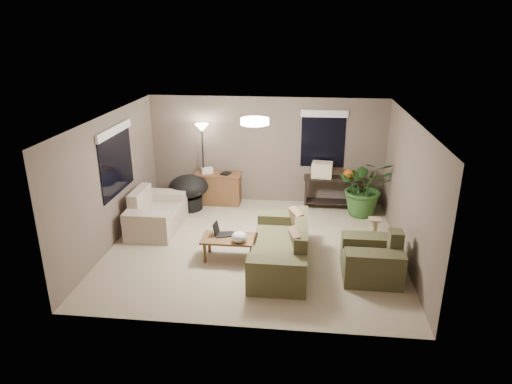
# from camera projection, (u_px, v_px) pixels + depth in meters

# --- Properties ---
(room_shell) EXTENTS (5.50, 5.50, 5.50)m
(room_shell) POSITION_uv_depth(u_px,v_px,m) (255.00, 186.00, 8.38)
(room_shell) COLOR tan
(room_shell) RESTS_ON ground
(main_sofa) EXTENTS (0.95, 2.20, 0.85)m
(main_sofa) POSITION_uv_depth(u_px,v_px,m) (282.00, 249.00, 8.06)
(main_sofa) COLOR #4E4C2E
(main_sofa) RESTS_ON ground
(throw_pillows) EXTENTS (0.39, 1.40, 0.47)m
(throw_pillows) POSITION_uv_depth(u_px,v_px,m) (297.00, 232.00, 7.91)
(throw_pillows) COLOR #8C7251
(throw_pillows) RESTS_ON main_sofa
(loveseat) EXTENTS (0.90, 1.60, 0.85)m
(loveseat) POSITION_uv_depth(u_px,v_px,m) (155.00, 215.00, 9.51)
(loveseat) COLOR #BDB5A2
(loveseat) RESTS_ON ground
(armchair) EXTENTS (0.95, 1.00, 0.85)m
(armchair) POSITION_uv_depth(u_px,v_px,m) (372.00, 260.00, 7.69)
(armchair) COLOR #4D4C2E
(armchair) RESTS_ON ground
(coffee_table) EXTENTS (1.00, 0.55, 0.42)m
(coffee_table) POSITION_uv_depth(u_px,v_px,m) (230.00, 241.00, 8.24)
(coffee_table) COLOR brown
(coffee_table) RESTS_ON ground
(laptop) EXTENTS (0.40, 0.33, 0.24)m
(laptop) POSITION_uv_depth(u_px,v_px,m) (221.00, 232.00, 8.31)
(laptop) COLOR black
(laptop) RESTS_ON coffee_table
(plastic_bag) EXTENTS (0.33, 0.31, 0.19)m
(plastic_bag) POSITION_uv_depth(u_px,v_px,m) (239.00, 237.00, 8.03)
(plastic_bag) COLOR white
(plastic_bag) RESTS_ON coffee_table
(desk) EXTENTS (1.10, 0.50, 0.75)m
(desk) POSITION_uv_depth(u_px,v_px,m) (218.00, 188.00, 10.82)
(desk) COLOR brown
(desk) RESTS_ON ground
(desk_papers) EXTENTS (0.73, 0.33, 0.12)m
(desk_papers) POSITION_uv_depth(u_px,v_px,m) (211.00, 171.00, 10.68)
(desk_papers) COLOR silver
(desk_papers) RESTS_ON desk
(console_table) EXTENTS (1.30, 0.40, 0.75)m
(console_table) POSITION_uv_depth(u_px,v_px,m) (332.00, 190.00, 10.53)
(console_table) COLOR black
(console_table) RESTS_ON ground
(pumpkin) EXTENTS (0.28, 0.28, 0.19)m
(pumpkin) POSITION_uv_depth(u_px,v_px,m) (348.00, 174.00, 10.35)
(pumpkin) COLOR orange
(pumpkin) RESTS_ON console_table
(cardboard_box) EXTENTS (0.49, 0.39, 0.34)m
(cardboard_box) POSITION_uv_depth(u_px,v_px,m) (322.00, 170.00, 10.38)
(cardboard_box) COLOR beige
(cardboard_box) RESTS_ON console_table
(papasan_chair) EXTENTS (0.99, 0.99, 0.80)m
(papasan_chair) POSITION_uv_depth(u_px,v_px,m) (189.00, 190.00, 10.46)
(papasan_chair) COLOR black
(papasan_chair) RESTS_ON ground
(floor_lamp) EXTENTS (0.32, 0.32, 1.91)m
(floor_lamp) POSITION_uv_depth(u_px,v_px,m) (202.00, 137.00, 10.45)
(floor_lamp) COLOR black
(floor_lamp) RESTS_ON ground
(ceiling_fixture) EXTENTS (0.50, 0.50, 0.10)m
(ceiling_fixture) POSITION_uv_depth(u_px,v_px,m) (255.00, 121.00, 7.96)
(ceiling_fixture) COLOR white
(ceiling_fixture) RESTS_ON room_shell
(houseplant) EXTENTS (1.19, 1.32, 1.03)m
(houseplant) POSITION_uv_depth(u_px,v_px,m) (365.00, 193.00, 10.13)
(houseplant) COLOR #2D5923
(houseplant) RESTS_ON ground
(cat_scratching_post) EXTENTS (0.32, 0.32, 0.50)m
(cat_scratching_post) POSITION_uv_depth(u_px,v_px,m) (374.00, 232.00, 8.92)
(cat_scratching_post) COLOR tan
(cat_scratching_post) RESTS_ON ground
(window_left) EXTENTS (0.05, 1.56, 1.33)m
(window_left) POSITION_uv_depth(u_px,v_px,m) (116.00, 149.00, 8.75)
(window_left) COLOR black
(window_left) RESTS_ON room_shell
(window_back) EXTENTS (1.06, 0.05, 1.33)m
(window_back) POSITION_uv_depth(u_px,v_px,m) (324.00, 129.00, 10.37)
(window_back) COLOR black
(window_back) RESTS_ON room_shell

